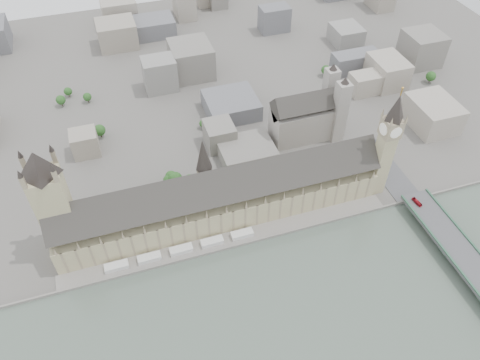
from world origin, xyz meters
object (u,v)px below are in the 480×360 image
object	(u,v)px
elizabeth_tower	(388,139)
palace_of_westminster	(220,198)
westminster_bridge	(466,264)
westminster_abbey	(308,116)
victoria_tower	(52,199)
car_approach	(377,141)
red_bus_north	(417,202)

from	to	relation	value
elizabeth_tower	palace_of_westminster	bearing A→B (deg)	175.15
westminster_bridge	westminster_abbey	distance (m)	190.56
victoria_tower	westminster_bridge	size ratio (longest dim) A/B	0.31
palace_of_westminster	victoria_tower	bearing A→B (deg)	177.04
westminster_bridge	car_approach	xyz separation A→B (m)	(3.62, 142.01, 5.78)
westminster_abbey	car_approach	size ratio (longest dim) A/B	15.12
westminster_bridge	red_bus_north	size ratio (longest dim) A/B	31.83
westminster_bridge	westminster_abbey	bearing A→B (deg)	105.64
westminster_bridge	car_approach	size ratio (longest dim) A/B	72.27
victoria_tower	westminster_abbey	size ratio (longest dim) A/B	1.47
red_bus_north	victoria_tower	bearing A→B (deg)	161.23
victoria_tower	red_bus_north	xyz separation A→B (m)	(279.32, -51.62, -43.53)
victoria_tower	westminster_bridge	xyz separation A→B (m)	(284.00, -113.50, -50.08)
westminster_bridge	car_approach	distance (m)	142.17
victoria_tower	red_bus_north	size ratio (longest dim) A/B	9.80
elizabeth_tower	victoria_tower	bearing A→B (deg)	176.04
palace_of_westminster	elizabeth_tower	distance (m)	142.94
elizabeth_tower	victoria_tower	distance (m)	260.64
red_bus_north	car_approach	world-z (taller)	red_bus_north
palace_of_westminster	westminster_abbey	distance (m)	134.09
westminster_bridge	red_bus_north	world-z (taller)	red_bus_north
palace_of_westminster	elizabeth_tower	bearing A→B (deg)	-4.85
elizabeth_tower	red_bus_north	bearing A→B (deg)	-60.11
victoria_tower	red_bus_north	distance (m)	287.37
westminster_abbey	red_bus_north	world-z (taller)	westminster_abbey
palace_of_westminster	red_bus_north	xyz separation A→B (m)	(157.32, -45.32, -11.03)
palace_of_westminster	victoria_tower	distance (m)	126.41
westminster_bridge	palace_of_westminster	bearing A→B (deg)	146.51
elizabeth_tower	westminster_bridge	size ratio (longest dim) A/B	0.33
westminster_bridge	westminster_abbey	world-z (taller)	westminster_abbey
palace_of_westminster	westminster_bridge	distance (m)	195.05
elizabeth_tower	red_bus_north	size ratio (longest dim) A/B	10.53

